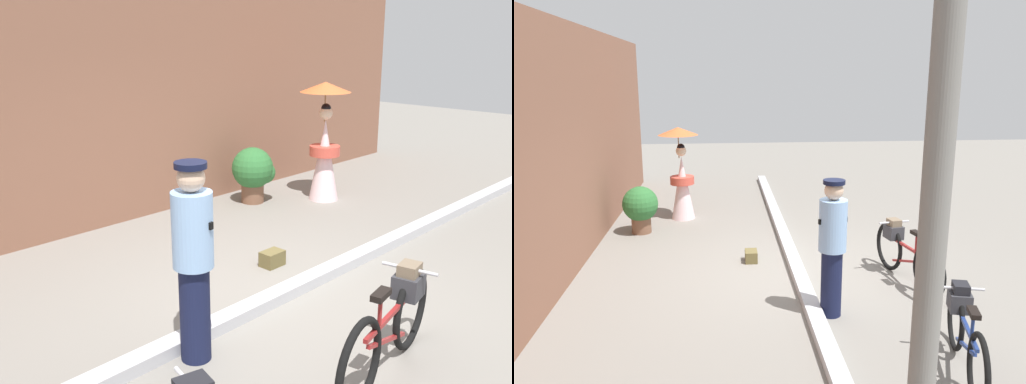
# 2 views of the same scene
# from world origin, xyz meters

# --- Properties ---
(ground_plane) EXTENTS (30.00, 30.00, 0.00)m
(ground_plane) POSITION_xyz_m (0.00, 0.00, 0.00)
(ground_plane) COLOR gray
(building_wall) EXTENTS (14.00, 0.40, 3.72)m
(building_wall) POSITION_xyz_m (0.00, 3.51, 1.86)
(building_wall) COLOR brown
(building_wall) RESTS_ON ground_plane
(sidewalk_curb) EXTENTS (14.00, 0.20, 0.12)m
(sidewalk_curb) POSITION_xyz_m (0.00, 0.00, 0.06)
(sidewalk_curb) COLOR #B2B2B7
(sidewalk_curb) RESTS_ON ground_plane
(bicycle_far_side) EXTENTS (1.81, 0.51, 0.83)m
(bicycle_far_side) POSITION_xyz_m (-0.39, -1.51, 0.43)
(bicycle_far_side) COLOR black
(bicycle_far_side) RESTS_ON ground_plane
(person_officer) EXTENTS (0.34, 0.38, 1.73)m
(person_officer) POSITION_xyz_m (-1.36, -0.22, 0.93)
(person_officer) COLOR #141938
(person_officer) RESTS_ON ground_plane
(person_with_parasol) EXTENTS (0.81, 0.81, 1.90)m
(person_with_parasol) POSITION_xyz_m (3.23, 1.94, 0.96)
(person_with_parasol) COLOR silver
(person_with_parasol) RESTS_ON ground_plane
(potted_plant_by_door) EXTENTS (0.68, 0.66, 0.90)m
(potted_plant_by_door) POSITION_xyz_m (2.31, 2.64, 0.51)
(potted_plant_by_door) COLOR brown
(potted_plant_by_door) RESTS_ON ground_plane
(backpack_on_pavement) EXTENTS (0.28, 0.19, 0.18)m
(backpack_on_pavement) POSITION_xyz_m (0.58, 0.66, 0.10)
(backpack_on_pavement) COLOR brown
(backpack_on_pavement) RESTS_ON ground_plane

